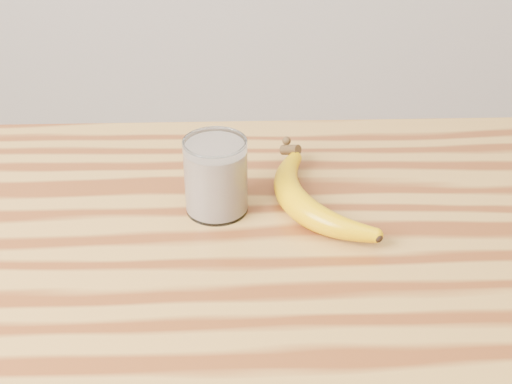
{
  "coord_description": "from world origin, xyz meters",
  "views": [
    {
      "loc": [
        -0.01,
        -0.59,
        1.4
      ],
      "look_at": [
        0.01,
        0.15,
        0.93
      ],
      "focal_mm": 50.0,
      "sensor_mm": 36.0,
      "label": 1
    }
  ],
  "objects": [
    {
      "name": "table",
      "position": [
        0.0,
        0.0,
        0.77
      ],
      "size": [
        1.2,
        0.8,
        0.9
      ],
      "color": "#AA7B36",
      "rests_on": "ground"
    },
    {
      "name": "banana",
      "position": [
        0.06,
        0.14,
        0.92
      ],
      "size": [
        0.22,
        0.31,
        0.04
      ],
      "primitive_type": null,
      "rotation": [
        0.0,
        0.0,
        0.41
      ],
      "color": "#DEA600",
      "rests_on": "table"
    },
    {
      "name": "smoothie_glass",
      "position": [
        -0.04,
        0.16,
        0.95
      ],
      "size": [
        0.08,
        0.08,
        0.1
      ],
      "color": "white",
      "rests_on": "table"
    }
  ]
}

